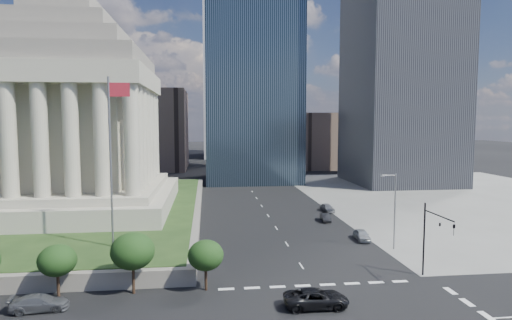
{
  "coord_description": "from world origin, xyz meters",
  "views": [
    {
      "loc": [
        -10.79,
        -27.44,
        16.58
      ],
      "look_at": [
        -5.72,
        16.46,
        12.72
      ],
      "focal_mm": 30.0,
      "sensor_mm": 36.0,
      "label": 1
    }
  ],
  "objects": [
    {
      "name": "ground",
      "position": [
        0.0,
        100.0,
        0.0
      ],
      "size": [
        500.0,
        500.0,
        0.0
      ],
      "primitive_type": "plane",
      "color": "black",
      "rests_on": "ground"
    },
    {
      "name": "sidewalk_ne",
      "position": [
        46.0,
        60.0,
        0.01
      ],
      "size": [
        68.0,
        90.0,
        0.03
      ],
      "primitive_type": "cube",
      "color": "slate",
      "rests_on": "ground"
    },
    {
      "name": "plaza_terrace",
      "position": [
        -45.0,
        50.0,
        0.9
      ],
      "size": [
        66.0,
        70.0,
        1.8
      ],
      "primitive_type": "cube",
      "color": "slate",
      "rests_on": "ground"
    },
    {
      "name": "plaza_lawn",
      "position": [
        -45.0,
        50.0,
        1.85
      ],
      "size": [
        64.0,
        68.0,
        0.1
      ],
      "primitive_type": "cube",
      "color": "#213817",
      "rests_on": "plaza_terrace"
    },
    {
      "name": "war_memorial",
      "position": [
        -34.0,
        48.0,
        21.4
      ],
      "size": [
        34.0,
        34.0,
        39.0
      ],
      "primitive_type": null,
      "color": "#A8A18D",
      "rests_on": "plaza_lawn"
    },
    {
      "name": "flagpole",
      "position": [
        -21.83,
        24.0,
        13.11
      ],
      "size": [
        2.52,
        0.24,
        20.0
      ],
      "color": "slate",
      "rests_on": "plaza_lawn"
    },
    {
      "name": "midrise_glass",
      "position": [
        2.0,
        95.0,
        30.0
      ],
      "size": [
        26.0,
        26.0,
        60.0
      ],
      "primitive_type": "cube",
      "color": "black",
      "rests_on": "ground"
    },
    {
      "name": "building_filler_ne",
      "position": [
        32.0,
        130.0,
        10.0
      ],
      "size": [
        20.0,
        30.0,
        20.0
      ],
      "primitive_type": "cube",
      "color": "brown",
      "rests_on": "ground"
    },
    {
      "name": "building_filler_nw",
      "position": [
        -30.0,
        130.0,
        14.0
      ],
      "size": [
        24.0,
        30.0,
        28.0
      ],
      "primitive_type": "cube",
      "color": "brown",
      "rests_on": "ground"
    },
    {
      "name": "traffic_signal_ne",
      "position": [
        12.5,
        13.7,
        5.25
      ],
      "size": [
        0.3,
        5.74,
        8.0
      ],
      "color": "black",
      "rests_on": "ground"
    },
    {
      "name": "street_lamp_north",
      "position": [
        13.33,
        25.0,
        5.66
      ],
      "size": [
        2.13,
        0.22,
        10.0
      ],
      "color": "slate",
      "rests_on": "ground"
    },
    {
      "name": "pickup_truck",
      "position": [
        -1.12,
        8.9,
        0.82
      ],
      "size": [
        2.84,
        5.94,
        1.63
      ],
      "primitive_type": "imported",
      "rotation": [
        0.0,
        0.0,
        1.55
      ],
      "color": "black",
      "rests_on": "ground"
    },
    {
      "name": "suv_grey",
      "position": [
        -25.6,
        11.0,
        0.72
      ],
      "size": [
        5.14,
        2.55,
        1.43
      ],
      "primitive_type": "imported",
      "rotation": [
        0.0,
        0.0,
        1.68
      ],
      "color": "#4B4E52",
      "rests_on": "ground"
    },
    {
      "name": "parked_sedan_near",
      "position": [
        10.9,
        29.72,
        0.74
      ],
      "size": [
        2.14,
        4.51,
        1.49
      ],
      "primitive_type": "imported",
      "rotation": [
        0.0,
        0.0,
        -0.09
      ],
      "color": "#909498",
      "rests_on": "ground"
    },
    {
      "name": "parked_sedan_mid",
      "position": [
        9.0,
        41.64,
        0.65
      ],
      "size": [
        1.77,
        4.07,
        1.3
      ],
      "primitive_type": "imported",
      "rotation": [
        0.0,
        0.0,
        -0.1
      ],
      "color": "black",
      "rests_on": "ground"
    },
    {
      "name": "parked_sedan_far",
      "position": [
        11.5,
        49.35,
        0.73
      ],
      "size": [
        4.45,
        2.21,
        1.46
      ],
      "primitive_type": "imported",
      "rotation": [
        0.0,
        0.0,
        0.12
      ],
      "color": "slate",
      "rests_on": "ground"
    }
  ]
}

